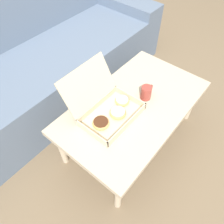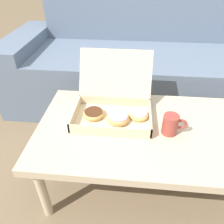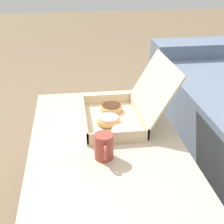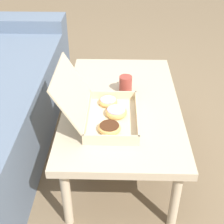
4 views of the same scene
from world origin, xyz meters
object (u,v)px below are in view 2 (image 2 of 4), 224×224
at_px(pastry_box, 114,106).
at_px(coffee_mug, 171,124).
at_px(coffee_table, 146,134).
at_px(couch, 143,65).

bearing_deg(pastry_box, coffee_mug, -22.41).
height_order(pastry_box, coffee_mug, pastry_box).
xyz_separation_m(coffee_table, pastry_box, (-0.17, 0.09, 0.09)).
distance_m(coffee_table, pastry_box, 0.21).
distance_m(couch, coffee_table, 0.92).
distance_m(pastry_box, coffee_mug, 0.30).
relative_size(coffee_table, pastry_box, 2.78).
relative_size(pastry_box, coffee_mug, 3.42).
bearing_deg(couch, coffee_mug, -83.74).
height_order(coffee_table, pastry_box, pastry_box).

